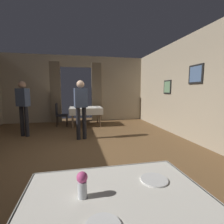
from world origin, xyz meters
TOP-DOWN VIEW (x-y plane):
  - ground at (0.00, 0.00)m, footprint 10.08×10.08m
  - wall_right at (3.20, 0.00)m, footprint 0.16×8.40m
  - wall_back at (0.00, 4.18)m, footprint 6.40×0.27m
  - dining_table_near at (0.25, -2.82)m, footprint 1.22×0.97m
  - dining_table_mid at (0.35, 3.14)m, footprint 1.31×1.03m
  - chair_mid_left at (-0.69, 3.19)m, footprint 0.45×0.44m
  - flower_vase_near at (0.03, -2.74)m, footprint 0.07×0.07m
  - plate_near_b at (0.57, -2.65)m, footprint 0.21×0.21m
  - plate_mid_a at (-0.11, 3.19)m, footprint 0.20×0.20m
  - plate_mid_b at (0.80, 2.83)m, footprint 0.21×0.21m
  - glass_mid_c at (0.10, 2.87)m, footprint 0.07×0.07m
  - plate_mid_d at (0.79, 3.29)m, footprint 0.21×0.21m
  - person_waiter_by_doorway at (0.12, 1.13)m, footprint 0.39×0.28m
  - person_diner_standing_aside at (-1.62, 1.83)m, footprint 0.42×0.36m

SIDE VIEW (x-z plane):
  - ground at x=0.00m, z-range 0.00..0.00m
  - chair_mid_left at x=-0.69m, z-range 0.05..0.98m
  - dining_table_near at x=0.25m, z-range 0.27..1.02m
  - dining_table_mid at x=0.35m, z-range 0.28..1.03m
  - plate_near_b at x=0.57m, z-range 0.75..0.76m
  - plate_mid_a at x=-0.11m, z-range 0.75..0.76m
  - plate_mid_b at x=0.80m, z-range 0.75..0.76m
  - plate_mid_d at x=0.79m, z-range 0.75..0.76m
  - glass_mid_c at x=0.10m, z-range 0.75..0.86m
  - flower_vase_near at x=0.03m, z-range 0.76..0.93m
  - person_waiter_by_doorway at x=0.12m, z-range 0.16..1.88m
  - person_diner_standing_aside at x=-1.62m, z-range 0.16..1.88m
  - wall_right at x=3.20m, z-range 0.00..3.00m
  - wall_back at x=0.00m, z-range 0.02..3.02m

